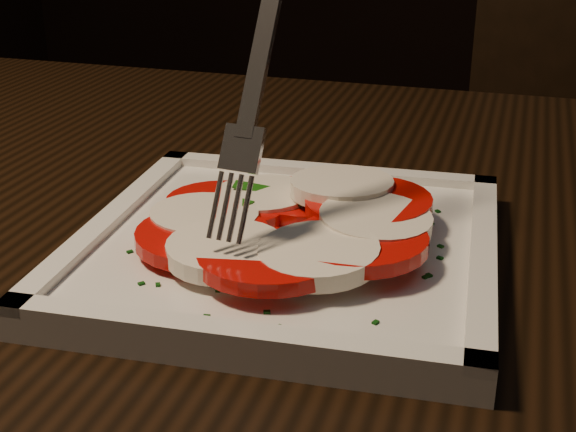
{
  "coord_description": "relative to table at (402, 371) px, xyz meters",
  "views": [
    {
      "loc": [
        0.35,
        -0.54,
        0.97
      ],
      "look_at": [
        0.19,
        -0.14,
        0.78
      ],
      "focal_mm": 50.0,
      "sensor_mm": 36.0,
      "label": 1
    }
  ],
  "objects": [
    {
      "name": "table",
      "position": [
        0.0,
        0.0,
        0.0
      ],
      "size": [
        1.27,
        0.91,
        0.75
      ],
      "rotation": [
        0.0,
        0.0,
        0.09
      ],
      "color": "black",
      "rests_on": "ground"
    },
    {
      "name": "plate",
      "position": [
        -0.06,
        -0.05,
        0.11
      ],
      "size": [
        0.28,
        0.28,
        0.01
      ],
      "primitive_type": "cube",
      "rotation": [
        0.0,
        0.0,
        0.15
      ],
      "color": "white",
      "rests_on": "table"
    },
    {
      "name": "caprese_salad",
      "position": [
        -0.06,
        -0.05,
        0.12
      ],
      "size": [
        0.19,
        0.2,
        0.03
      ],
      "color": "#D10505",
      "rests_on": "plate"
    },
    {
      "name": "fork",
      "position": [
        -0.07,
        -0.06,
        0.23
      ],
      "size": [
        0.04,
        0.1,
        0.18
      ],
      "primitive_type": null,
      "rotation": [
        0.0,
        0.0,
        -0.02
      ],
      "color": "white",
      "rests_on": "caprese_salad"
    }
  ]
}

